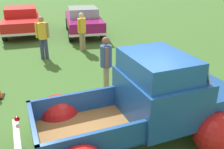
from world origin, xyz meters
name	(u,v)px	position (x,y,z in m)	size (l,w,h in m)	color
ground_plane	(130,141)	(0.00, 0.00, 0.00)	(80.00, 80.00, 0.00)	#3D6B2D
vintage_pickup_truck	(148,108)	(0.38, 0.06, 0.76)	(4.85, 3.29, 1.96)	black
show_car_0	(22,19)	(-3.03, 10.68, 0.78)	(2.13, 4.52, 1.43)	black
show_car_1	(83,20)	(0.29, 9.72, 0.78)	(1.94, 4.25, 1.43)	black
spectator_0	(106,62)	(0.00, 2.42, 0.98)	(0.38, 0.54, 1.71)	gray
spectator_1	(43,35)	(-1.82, 5.91, 0.99)	(0.54, 0.37, 1.74)	navy
spectator_2	(82,29)	(-0.16, 6.66, 0.96)	(0.48, 0.48, 1.69)	gray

